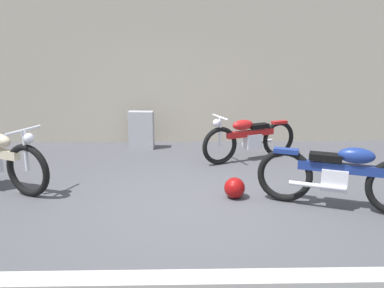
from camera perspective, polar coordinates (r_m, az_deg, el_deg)
name	(u,v)px	position (r m, az deg, el deg)	size (l,w,h in m)	color
ground_plane	(199,206)	(5.42, 0.98, -8.90)	(40.00, 40.00, 0.00)	#47474C
building_wall	(192,61)	(8.66, 0.07, 11.82)	(18.00, 0.30, 3.48)	#B2A893
curb_strip	(207,282)	(3.78, 2.12, -19.21)	(18.00, 0.24, 0.12)	#B7B2A8
stone_marker	(141,130)	(8.19, -7.28, 1.99)	(0.50, 0.20, 0.78)	#9E9EA3
helmet	(235,188)	(5.67, 6.12, -6.28)	(0.30, 0.30, 0.30)	maroon
motorcycle_red	(249,138)	(7.39, 8.25, 0.86)	(1.84, 0.93, 0.88)	black
motorcycle_blue	(340,175)	(5.54, 20.52, -4.22)	(2.03, 0.96, 0.96)	black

